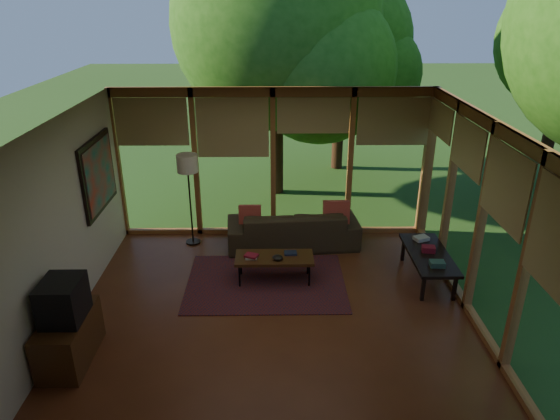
{
  "coord_description": "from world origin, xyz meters",
  "views": [
    {
      "loc": [
        0.01,
        -5.96,
        4.1
      ],
      "look_at": [
        0.1,
        0.7,
        1.23
      ],
      "focal_mm": 32.0,
      "sensor_mm": 36.0,
      "label": 1
    }
  ],
  "objects_px": {
    "television": "(63,300)",
    "side_console": "(429,256)",
    "floor_lamp": "(188,169)",
    "media_cabinet": "(69,339)",
    "coffee_table": "(274,258)",
    "sofa": "(293,228)"
  },
  "relations": [
    {
      "from": "television",
      "to": "side_console",
      "type": "bearing_deg",
      "value": 20.59
    },
    {
      "from": "television",
      "to": "floor_lamp",
      "type": "xyz_separation_m",
      "value": [
        1.0,
        3.12,
        0.56
      ]
    },
    {
      "from": "television",
      "to": "floor_lamp",
      "type": "distance_m",
      "value": 3.33
    },
    {
      "from": "television",
      "to": "floor_lamp",
      "type": "relative_size",
      "value": 0.33
    },
    {
      "from": "media_cabinet",
      "to": "coffee_table",
      "type": "xyz_separation_m",
      "value": [
        2.48,
        1.8,
        0.09
      ]
    },
    {
      "from": "floor_lamp",
      "to": "side_console",
      "type": "xyz_separation_m",
      "value": [
        3.85,
        -1.3,
        -1.0
      ]
    },
    {
      "from": "coffee_table",
      "to": "side_console",
      "type": "xyz_separation_m",
      "value": [
        2.39,
        0.02,
        0.02
      ]
    },
    {
      "from": "sofa",
      "to": "side_console",
      "type": "xyz_separation_m",
      "value": [
        2.06,
        -1.2,
        0.08
      ]
    },
    {
      "from": "side_console",
      "to": "sofa",
      "type": "bearing_deg",
      "value": 149.63
    },
    {
      "from": "media_cabinet",
      "to": "coffee_table",
      "type": "distance_m",
      "value": 3.07
    },
    {
      "from": "television",
      "to": "sofa",
      "type": "bearing_deg",
      "value": 47.29
    },
    {
      "from": "floor_lamp",
      "to": "coffee_table",
      "type": "distance_m",
      "value": 2.22
    },
    {
      "from": "sofa",
      "to": "television",
      "type": "height_order",
      "value": "television"
    },
    {
      "from": "sofa",
      "to": "coffee_table",
      "type": "bearing_deg",
      "value": 70.25
    },
    {
      "from": "sofa",
      "to": "television",
      "type": "bearing_deg",
      "value": 42.63
    },
    {
      "from": "sofa",
      "to": "floor_lamp",
      "type": "xyz_separation_m",
      "value": [
        -1.79,
        0.1,
        1.07
      ]
    },
    {
      "from": "television",
      "to": "side_console",
      "type": "height_order",
      "value": "television"
    },
    {
      "from": "side_console",
      "to": "floor_lamp",
      "type": "bearing_deg",
      "value": 161.32
    },
    {
      "from": "television",
      "to": "media_cabinet",
      "type": "bearing_deg",
      "value": 180.0
    },
    {
      "from": "sofa",
      "to": "media_cabinet",
      "type": "height_order",
      "value": "sofa"
    },
    {
      "from": "coffee_table",
      "to": "side_console",
      "type": "height_order",
      "value": "side_console"
    },
    {
      "from": "coffee_table",
      "to": "media_cabinet",
      "type": "bearing_deg",
      "value": -144.05
    }
  ]
}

